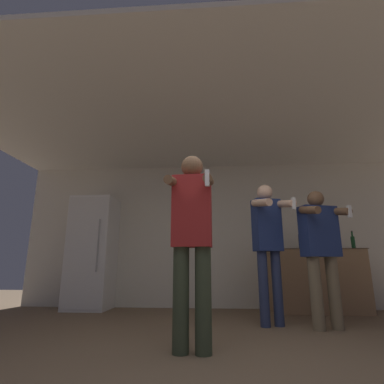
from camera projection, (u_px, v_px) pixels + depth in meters
The scene contains 13 objects.
ground_plane at pixel (221, 384), 1.84m from camera, with size 14.00×14.00×0.00m, color brown.
wall_back at pixel (216, 234), 5.42m from camera, with size 7.00×0.06×2.55m.
ceiling_slab at pixel (214, 125), 4.08m from camera, with size 7.00×3.88×0.05m.
refrigerator at pixel (92, 252), 5.15m from camera, with size 0.70×0.67×1.88m.
counter at pixel (316, 280), 4.78m from camera, with size 1.45×0.67×0.97m.
bottle_brown_liquor at pixel (301, 241), 4.85m from camera, with size 0.07×0.07×0.33m.
bottle_dark_rum at pixel (323, 244), 4.82m from camera, with size 0.07×0.07×0.25m.
bottle_clear_vodka at pixel (309, 241), 4.84m from camera, with size 0.06×0.06×0.30m.
bottle_short_whiskey at pixel (353, 242), 4.79m from camera, with size 0.06×0.06×0.29m.
bottle_tall_gin at pixel (281, 242), 4.87m from camera, with size 0.07×0.07×0.27m.
person_woman_foreground at pixel (192, 236), 2.66m from camera, with size 0.43×0.44×1.72m.
person_man_side at pixel (321, 246), 3.58m from camera, with size 0.58×0.53×1.61m.
person_spectator_back at pixel (268, 238), 3.79m from camera, with size 0.51×0.60×1.75m.
Camera 1 is at (-0.03, -2.07, 0.70)m, focal length 28.00 mm.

